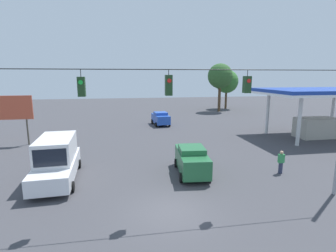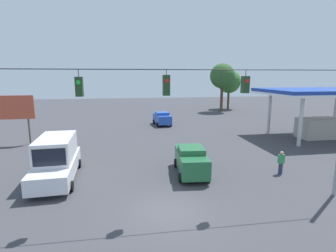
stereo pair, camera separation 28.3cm
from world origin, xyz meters
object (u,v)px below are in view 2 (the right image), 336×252
traffic_cone_fifth (75,140)px  tree_horizon_right (229,82)px  traffic_cone_nearest (42,176)px  traffic_cone_fourth (69,146)px  roadside_billboard (10,110)px  gas_station (321,103)px  box_truck_white_parked_shoulder (56,159)px  traffic_cone_third (61,154)px  overhead_signal_span (166,117)px  sedan_blue_oncoming_deep (162,118)px  tree_horizon_left (222,76)px  pedestrian (281,163)px  traffic_cone_second (53,163)px  sedan_green_crossing_near (191,160)px

traffic_cone_fifth → tree_horizon_right: size_ratio=0.08×
traffic_cone_nearest → traffic_cone_fourth: size_ratio=1.00×
tree_horizon_right → roadside_billboard: bearing=37.1°
traffic_cone_nearest → roadside_billboard: roadside_billboard is taller
traffic_cone_fourth → gas_station: size_ratio=0.05×
box_truck_white_parked_shoulder → tree_horizon_right: tree_horizon_right is taller
traffic_cone_nearest → tree_horizon_right: (-26.67, -34.61, 5.31)m
traffic_cone_third → traffic_cone_fifth: size_ratio=1.00×
traffic_cone_fifth → tree_horizon_right: (-26.41, -24.64, 5.31)m
box_truck_white_parked_shoulder → gas_station: (-25.72, -7.88, 2.54)m
overhead_signal_span → roadside_billboard: size_ratio=4.03×
traffic_cone_third → sedan_blue_oncoming_deep: bearing=-127.5°
sedan_blue_oncoming_deep → tree_horizon_right: (-16.17, -16.16, 4.69)m
traffic_cone_third → traffic_cone_fourth: bearing=-91.4°
overhead_signal_span → tree_horizon_left: 39.25m
gas_station → tree_horizon_right: (-0.03, -26.54, 1.70)m
sedan_blue_oncoming_deep → pedestrian: (-5.70, 19.81, -0.13)m
traffic_cone_second → pedestrian: 16.65m
gas_station → tree_horizon_right: 26.59m
sedan_green_crossing_near → overhead_signal_span: bearing=61.6°
roadside_billboard → traffic_cone_second: bearing=126.4°
traffic_cone_fourth → sedan_green_crossing_near: bearing=140.9°
roadside_billboard → traffic_cone_nearest: bearing=119.1°
traffic_cone_third → roadside_billboard: size_ratio=0.14×
gas_station → traffic_cone_fifth: bearing=-4.1°
sedan_green_crossing_near → tree_horizon_left: tree_horizon_left is taller
tree_horizon_left → tree_horizon_right: (-2.93, -3.87, -1.07)m
traffic_cone_second → traffic_cone_fourth: size_ratio=1.00×
sedan_green_crossing_near → traffic_cone_third: sedan_green_crossing_near is taller
gas_station → tree_horizon_left: bearing=-82.7°
sedan_blue_oncoming_deep → traffic_cone_second: size_ratio=6.20×
traffic_cone_second → pedestrian: pedestrian is taller
traffic_cone_fifth → traffic_cone_third: bearing=88.0°
roadside_billboard → tree_horizon_left: (-29.41, -20.56, 3.19)m
sedan_blue_oncoming_deep → traffic_cone_fourth: size_ratio=6.20×
pedestrian → traffic_cone_third: bearing=-21.2°
sedan_green_crossing_near → gas_station: (-16.67, -8.45, 2.92)m
traffic_cone_fourth → traffic_cone_fifth: size_ratio=1.00×
traffic_cone_nearest → roadside_billboard: bearing=-60.9°
overhead_signal_span → gas_station: 23.16m
overhead_signal_span → traffic_cone_second: bearing=-44.8°
gas_station → tree_horizon_right: bearing=-90.1°
tree_horizon_right → overhead_signal_span: bearing=64.1°
gas_station → traffic_cone_fourth: bearing=1.0°
sedan_blue_oncoming_deep → gas_station: (-16.14, 10.38, 2.99)m
traffic_cone_nearest → traffic_cone_second: size_ratio=1.00×
box_truck_white_parked_shoulder → tree_horizon_left: bearing=-126.8°
overhead_signal_span → tree_horizon_left: size_ratio=2.18×
sedan_green_crossing_near → traffic_cone_nearest: sedan_green_crossing_near is taller
overhead_signal_span → tree_horizon_right: (-19.17, -39.54, 0.80)m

